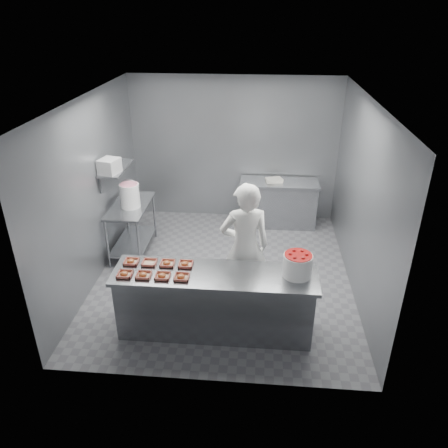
{
  "coord_description": "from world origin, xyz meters",
  "views": [
    {
      "loc": [
        0.52,
        -5.95,
        3.95
      ],
      "look_at": [
        0.02,
        -0.2,
        1.02
      ],
      "focal_mm": 35.0,
      "sensor_mm": 36.0,
      "label": 1
    }
  ],
  "objects_px": {
    "tray_5": "(149,263)",
    "worker": "(245,248)",
    "service_counter": "(215,302)",
    "tray_1": "(143,275)",
    "back_counter": "(278,203)",
    "tray_3": "(181,277)",
    "tray_4": "(131,262)",
    "tray_7": "(185,264)",
    "appliance": "(109,166)",
    "tray_0": "(125,274)",
    "tray_2": "(162,276)",
    "prep_table": "(132,221)",
    "tray_6": "(167,263)",
    "glaze_bucket": "(130,195)",
    "strawberry_tub": "(298,264)"
  },
  "relations": [
    {
      "from": "tray_5",
      "to": "tray_6",
      "type": "distance_m",
      "value": 0.24
    },
    {
      "from": "tray_0",
      "to": "tray_3",
      "type": "distance_m",
      "value": 0.72
    },
    {
      "from": "tray_4",
      "to": "tray_1",
      "type": "bearing_deg",
      "value": -51.03
    },
    {
      "from": "tray_0",
      "to": "tray_5",
      "type": "relative_size",
      "value": 1.0
    },
    {
      "from": "tray_7",
      "to": "tray_1",
      "type": "bearing_deg",
      "value": -148.28
    },
    {
      "from": "appliance",
      "to": "tray_7",
      "type": "bearing_deg",
      "value": -32.39
    },
    {
      "from": "worker",
      "to": "tray_5",
      "type": "bearing_deg",
      "value": 7.13
    },
    {
      "from": "tray_3",
      "to": "tray_4",
      "type": "relative_size",
      "value": 1.0
    },
    {
      "from": "service_counter",
      "to": "tray_4",
      "type": "xyz_separation_m",
      "value": [
        -1.12,
        0.15,
        0.47
      ]
    },
    {
      "from": "tray_3",
      "to": "glaze_bucket",
      "type": "distance_m",
      "value": 2.37
    },
    {
      "from": "tray_2",
      "to": "appliance",
      "type": "relative_size",
      "value": 0.61
    },
    {
      "from": "tray_6",
      "to": "appliance",
      "type": "xyz_separation_m",
      "value": [
        -1.18,
        1.53,
        0.76
      ]
    },
    {
      "from": "back_counter",
      "to": "tray_7",
      "type": "relative_size",
      "value": 8.01
    },
    {
      "from": "tray_4",
      "to": "tray_7",
      "type": "relative_size",
      "value": 1.0
    },
    {
      "from": "tray_0",
      "to": "tray_2",
      "type": "relative_size",
      "value": 1.0
    },
    {
      "from": "tray_7",
      "to": "appliance",
      "type": "relative_size",
      "value": 0.61
    },
    {
      "from": "tray_0",
      "to": "tray_2",
      "type": "bearing_deg",
      "value": 0.0
    },
    {
      "from": "tray_3",
      "to": "tray_7",
      "type": "xyz_separation_m",
      "value": [
        0.0,
        0.3,
        0.0
      ]
    },
    {
      "from": "tray_4",
      "to": "worker",
      "type": "xyz_separation_m",
      "value": [
        1.47,
        0.45,
        0.02
      ]
    },
    {
      "from": "tray_0",
      "to": "tray_5",
      "type": "bearing_deg",
      "value": 50.68
    },
    {
      "from": "tray_3",
      "to": "tray_5",
      "type": "height_order",
      "value": "tray_3"
    },
    {
      "from": "tray_6",
      "to": "glaze_bucket",
      "type": "bearing_deg",
      "value": 119.25
    },
    {
      "from": "worker",
      "to": "appliance",
      "type": "distance_m",
      "value": 2.53
    },
    {
      "from": "tray_0",
      "to": "tray_6",
      "type": "distance_m",
      "value": 0.56
    },
    {
      "from": "back_counter",
      "to": "worker",
      "type": "xyz_separation_m",
      "value": [
        -0.55,
        -2.65,
        0.49
      ]
    },
    {
      "from": "tray_2",
      "to": "tray_6",
      "type": "xyz_separation_m",
      "value": [
        0.0,
        0.3,
        0.0
      ]
    },
    {
      "from": "tray_2",
      "to": "worker",
      "type": "distance_m",
      "value": 1.24
    },
    {
      "from": "service_counter",
      "to": "worker",
      "type": "bearing_deg",
      "value": 59.69
    },
    {
      "from": "prep_table",
      "to": "strawberry_tub",
      "type": "xyz_separation_m",
      "value": [
        2.68,
        -1.9,
        0.47
      ]
    },
    {
      "from": "tray_0",
      "to": "tray_2",
      "type": "xyz_separation_m",
      "value": [
        0.48,
        0.0,
        0.0
      ]
    },
    {
      "from": "prep_table",
      "to": "tray_1",
      "type": "relative_size",
      "value": 6.4
    },
    {
      "from": "prep_table",
      "to": "tray_1",
      "type": "bearing_deg",
      "value": -69.79
    },
    {
      "from": "tray_6",
      "to": "tray_7",
      "type": "height_order",
      "value": "same"
    },
    {
      "from": "back_counter",
      "to": "glaze_bucket",
      "type": "relative_size",
      "value": 3.05
    },
    {
      "from": "prep_table",
      "to": "back_counter",
      "type": "height_order",
      "value": "same"
    },
    {
      "from": "tray_7",
      "to": "worker",
      "type": "relative_size",
      "value": 0.1
    },
    {
      "from": "tray_7",
      "to": "worker",
      "type": "bearing_deg",
      "value": 31.11
    },
    {
      "from": "tray_4",
      "to": "tray_7",
      "type": "height_order",
      "value": "same"
    },
    {
      "from": "back_counter",
      "to": "tray_3",
      "type": "relative_size",
      "value": 8.01
    },
    {
      "from": "prep_table",
      "to": "tray_4",
      "type": "height_order",
      "value": "tray_4"
    },
    {
      "from": "tray_5",
      "to": "worker",
      "type": "xyz_separation_m",
      "value": [
        1.23,
        0.45,
        0.03
      ]
    },
    {
      "from": "tray_5",
      "to": "tray_3",
      "type": "bearing_deg",
      "value": -31.88
    },
    {
      "from": "tray_1",
      "to": "tray_5",
      "type": "xyz_separation_m",
      "value": [
        0.0,
        0.3,
        -0.0
      ]
    },
    {
      "from": "tray_0",
      "to": "tray_3",
      "type": "bearing_deg",
      "value": 0.0
    },
    {
      "from": "service_counter",
      "to": "tray_1",
      "type": "relative_size",
      "value": 13.88
    },
    {
      "from": "prep_table",
      "to": "tray_0",
      "type": "bearing_deg",
      "value": -75.76
    },
    {
      "from": "prep_table",
      "to": "glaze_bucket",
      "type": "distance_m",
      "value": 0.53
    },
    {
      "from": "service_counter",
      "to": "tray_7",
      "type": "xyz_separation_m",
      "value": [
        -0.4,
        0.15,
        0.47
      ]
    },
    {
      "from": "tray_1",
      "to": "tray_5",
      "type": "relative_size",
      "value": 1.0
    },
    {
      "from": "glaze_bucket",
      "to": "strawberry_tub",
      "type": "bearing_deg",
      "value": -34.81
    }
  ]
}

